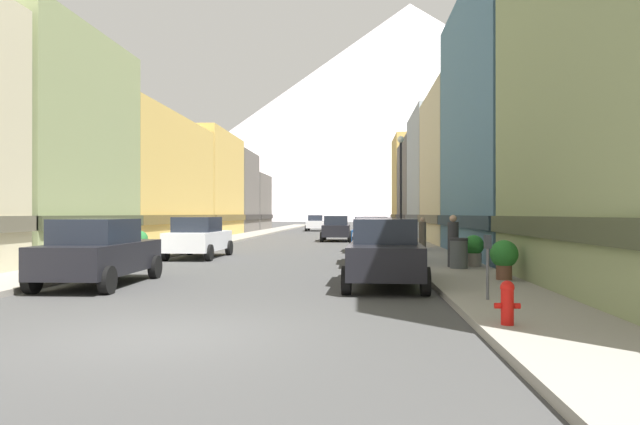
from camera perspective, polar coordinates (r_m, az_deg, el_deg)
The scene contains 31 objects.
ground_plane at distance 9.28m, azimuth -15.99°, elevation -12.04°, with size 400.00×400.00×0.00m, color #404040.
sidewalk_left at distance 44.57m, azimuth -8.27°, elevation -2.50°, with size 2.50×100.00×0.15m, color gray.
sidewalk_right at distance 43.69m, azimuth 7.99°, elevation -2.55°, with size 2.50×100.00×0.15m, color gray.
storefront_left_1 at distance 26.89m, azimuth -29.61°, elevation 5.51°, with size 8.64×8.79×9.43m.
storefront_left_2 at distance 36.60m, azimuth -18.79°, elevation 2.81°, with size 7.25×13.93×7.88m.
storefront_left_3 at distance 48.88m, azimuth -14.31°, elevation 2.53°, with size 9.54×10.85×8.69m.
storefront_left_4 at distance 58.11m, azimuth -11.06°, elevation 1.86°, with size 8.96×8.05×8.17m.
storefront_left_5 at distance 66.46m, azimuth -8.87°, elevation 0.91°, with size 8.32×8.20×6.50m.
storefront_right_1 at distance 25.84m, azimuth 20.75°, elevation 7.95°, with size 6.36×11.65×11.45m.
storefront_right_2 at distance 36.75m, azimuth 18.43°, elevation 4.04°, with size 9.96×9.96×9.50m.
storefront_right_3 at distance 46.74m, azimuth 15.28°, elevation 3.49°, with size 10.01×10.15×10.08m.
storefront_right_4 at distance 57.81m, azimuth 12.20°, elevation 2.37°, with size 8.30×12.25×9.21m.
storefront_right_5 at distance 69.23m, azimuth 11.07°, elevation 2.78°, with size 8.93×9.52×11.23m.
car_left_0 at distance 16.10m, azimuth -21.51°, elevation -3.74°, with size 2.13×4.43×1.78m.
car_left_1 at distance 24.92m, azimuth -12.21°, elevation -2.47°, with size 2.12×4.43×1.78m.
car_right_0 at distance 15.01m, azimuth 6.60°, elevation -4.01°, with size 2.22×4.47×1.78m.
car_right_1 at distance 21.35m, azimuth 5.76°, elevation -2.86°, with size 2.08×4.41×1.78m.
car_right_2 at distance 28.83m, azimuth 5.25°, elevation -2.15°, with size 2.23×4.48×1.78m.
car_driving_0 at distance 63.01m, azimuth -0.44°, elevation -1.06°, with size 2.06×4.40×1.78m.
car_driving_1 at distance 39.48m, azimuth 1.67°, elevation -1.61°, with size 2.06×4.40×1.78m.
fire_hydrant_near at distance 9.50m, azimuth 18.47°, elevation -8.53°, with size 0.40×0.22×0.70m.
parking_meter_near at distance 12.09m, azimuth 16.65°, elevation -4.40°, with size 0.14×0.10×1.33m.
trash_bin_right at distance 18.76m, azimuth 13.90°, elevation -4.02°, with size 0.59×0.59×0.98m.
potted_plant_0 at distance 15.88m, azimuth 18.17°, elevation -4.26°, with size 0.74×0.74×1.06m.
potted_plant_1 at distance 27.38m, azimuth -17.80°, elevation -2.64°, with size 0.72×0.72×0.98m.
potted_plant_2 at distance 19.68m, azimuth 15.35°, elevation -3.59°, with size 0.68×0.68×1.05m.
pedestrian_0 at distance 30.15m, azimuth -14.21°, elevation -2.11°, with size 0.36×0.36×1.58m.
pedestrian_1 at distance 27.90m, azimuth 10.35°, elevation -2.25°, with size 0.36×0.36×1.60m.
pedestrian_2 at distance 19.19m, azimuth 13.35°, elevation -3.01°, with size 0.36×0.36×1.73m.
streetlamp_right at distance 29.85m, azimuth 8.20°, elevation 3.84°, with size 0.36×0.36×5.86m.
mountain_backdrop at distance 274.11m, azimuth 9.12°, elevation 10.16°, with size 270.69×270.69×101.84m, color silver.
Camera 1 is at (3.07, -8.54, 1.91)m, focal length 31.54 mm.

